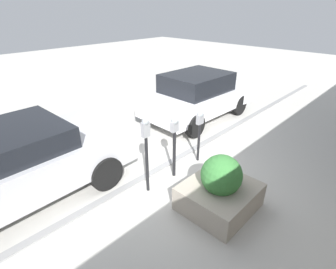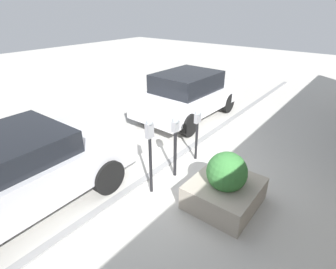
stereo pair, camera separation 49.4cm
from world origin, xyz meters
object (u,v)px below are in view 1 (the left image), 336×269
at_px(parked_car_front, 12,165).
at_px(parking_meter_middle, 200,126).
at_px(parking_meter_nearest, 146,143).
at_px(parked_car_middle, 198,95).
at_px(parking_meter_second, 174,138).
at_px(planter_box, 220,189).

bearing_deg(parked_car_front, parking_meter_middle, -25.28).
distance_m(parking_meter_nearest, parked_car_middle, 4.08).
bearing_deg(parking_meter_second, parked_car_front, 149.04).
relative_size(planter_box, parked_car_middle, 0.33).
xyz_separation_m(parking_meter_second, parked_car_middle, (2.97, 1.69, -0.15)).
bearing_deg(parked_car_front, planter_box, -50.46).
relative_size(parking_meter_second, parked_car_middle, 0.35).
height_order(parking_meter_second, parking_meter_middle, parking_meter_second).
height_order(parking_meter_nearest, parking_meter_second, parking_meter_nearest).
bearing_deg(parking_meter_second, parking_meter_nearest, 177.62).
distance_m(parking_meter_middle, parked_car_front, 3.85).
relative_size(parking_meter_second, planter_box, 1.07).
bearing_deg(parking_meter_middle, planter_box, -128.67).
relative_size(parking_meter_nearest, parking_meter_second, 1.15).
bearing_deg(parked_car_middle, planter_box, -135.02).
bearing_deg(parked_car_middle, parking_meter_second, -148.86).
distance_m(parking_meter_middle, parked_car_middle, 2.68).
relative_size(planter_box, parked_car_front, 0.30).
distance_m(parking_meter_nearest, parked_car_front, 2.46).
height_order(planter_box, parked_car_front, parked_car_front).
xyz_separation_m(parked_car_front, parked_car_middle, (5.61, 0.10, -0.01)).
bearing_deg(parking_meter_nearest, parked_car_front, 140.62).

